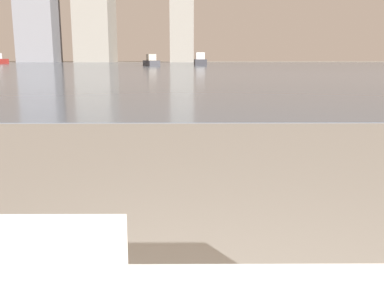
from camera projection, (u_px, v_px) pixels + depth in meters
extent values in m
cube|color=white|center=(49.00, 279.00, 0.85)|extent=(0.29, 0.20, 0.04)
cube|color=white|center=(48.00, 261.00, 0.84)|extent=(0.29, 0.20, 0.04)
cube|color=white|center=(46.00, 242.00, 0.83)|extent=(0.29, 0.20, 0.04)
cube|color=slate|center=(189.00, 66.00, 60.95)|extent=(180.00, 110.00, 0.01)
cube|color=#2D2D33|center=(200.00, 62.00, 65.55)|extent=(1.91, 5.15, 0.89)
cube|color=silver|center=(200.00, 56.00, 65.36)|extent=(1.33, 1.95, 1.02)
cube|color=#2D2D33|center=(151.00, 63.00, 59.20)|extent=(2.73, 4.52, 0.75)
cube|color=#B2A893|center=(151.00, 57.00, 59.04)|extent=(1.52, 1.86, 0.85)
cube|color=gray|center=(95.00, 11.00, 113.05)|extent=(9.17, 13.53, 26.86)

